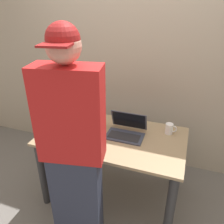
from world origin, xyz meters
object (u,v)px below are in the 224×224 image
at_px(beer_bottle_brown, 100,118).
at_px(person_figure, 73,152).
at_px(beer_bottle_green, 91,125).
at_px(laptop, 126,130).
at_px(coffee_mug, 169,129).

height_order(beer_bottle_brown, person_figure, person_figure).
xyz_separation_m(beer_bottle_green, person_figure, (0.10, -0.53, 0.08)).
xyz_separation_m(laptop, beer_bottle_brown, (-0.29, 0.05, 0.05)).
height_order(laptop, beer_bottle_green, beer_bottle_green).
height_order(beer_bottle_green, coffee_mug, beer_bottle_green).
xyz_separation_m(beer_bottle_brown, coffee_mug, (0.68, 0.10, -0.05)).
xyz_separation_m(laptop, beer_bottle_green, (-0.31, -0.11, 0.06)).
height_order(laptop, coffee_mug, laptop).
bearing_deg(person_figure, coffee_mug, 52.56).
bearing_deg(beer_bottle_brown, laptop, -9.75).
relative_size(beer_bottle_green, coffee_mug, 2.43).
xyz_separation_m(laptop, coffee_mug, (0.39, 0.15, 0.01)).
xyz_separation_m(beer_bottle_brown, person_figure, (0.07, -0.69, 0.08)).
distance_m(laptop, beer_bottle_brown, 0.30).
distance_m(person_figure, coffee_mug, 1.00).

